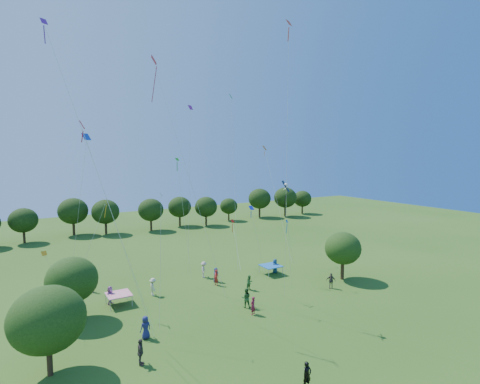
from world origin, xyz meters
name	(u,v)px	position (x,y,z in m)	size (l,w,h in m)	color
near_tree_west	(47,319)	(-15.76, 11.71, 3.77)	(4.77, 4.77, 5.93)	#422B19
near_tree_north	(72,280)	(-13.38, 19.84, 3.58)	(4.34, 4.34, 5.54)	#422B19
near_tree_east	(343,248)	(14.65, 15.56, 3.64)	(4.10, 4.10, 5.50)	#422B19
treeline	(116,211)	(-1.73, 55.43, 4.09)	(88.01, 8.77, 6.77)	#422B19
tent_red_stripe	(119,294)	(-9.23, 21.15, 1.04)	(2.20, 2.20, 1.10)	red
tent_blue	(271,266)	(8.60, 21.23, 1.04)	(2.20, 2.20, 1.10)	#1A5CAD
man_in_black	(307,375)	(-2.30, 2.09, 0.84)	(0.63, 0.40, 1.69)	black
crowd_person_0	(216,275)	(1.69, 22.18, 0.82)	(0.81, 0.44, 1.64)	navy
crowd_person_1	(253,306)	(0.60, 12.76, 0.82)	(0.62, 0.40, 1.65)	maroon
crowd_person_2	(250,283)	(3.62, 18.10, 0.79)	(0.78, 0.42, 1.59)	#295E28
crowd_person_3	(204,270)	(1.21, 24.31, 0.94)	(1.22, 0.55, 1.87)	#B9A294
crowd_person_4	(140,352)	(-10.36, 9.86, 0.91)	(1.07, 0.49, 1.83)	#413834
crowd_person_5	(110,295)	(-9.90, 21.74, 0.88)	(1.65, 0.59, 1.77)	#AE65A8
crowd_person_6	(146,327)	(-8.97, 13.34, 0.90)	(0.89, 0.48, 1.80)	navy
crowd_person_7	(216,278)	(1.21, 21.16, 0.87)	(0.65, 0.42, 1.74)	maroon
crowd_person_8	(246,298)	(0.91, 14.41, 0.92)	(0.91, 0.49, 1.85)	#2A5A26
crowd_person_9	(153,287)	(-5.68, 21.81, 0.90)	(1.18, 0.53, 1.81)	beige
crowd_person_10	(331,281)	(11.39, 14.05, 0.83)	(0.98, 0.44, 1.67)	#473F39
crowd_person_11	(59,305)	(-14.37, 21.60, 0.92)	(1.72, 0.62, 1.85)	#834C72
crowd_person_12	(275,266)	(9.35, 21.40, 0.87)	(0.85, 0.46, 1.73)	navy
crowd_person_13	(92,285)	(-10.85, 25.97, 0.78)	(0.58, 0.38, 1.57)	#A01D46
pirate_kite	(286,188)	(3.07, 11.32, 11.40)	(3.49, 3.18, 10.76)	black
red_high_kite	(165,103)	(-5.76, 16.78, 18.75)	(5.62, 3.36, 21.30)	red
small_kite_0	(234,229)	(5.97, 25.58, 5.00)	(2.55, 6.06, 4.78)	red
small_kite_1	(288,104)	(2.26, 10.22, 18.44)	(2.16, 2.78, 23.44)	red
small_kite_2	(51,264)	(-15.00, 19.10, 5.44)	(2.50, 3.40, 5.38)	orange
small_kite_3	(181,191)	(-2.44, 21.96, 10.57)	(1.74, 0.57, 12.67)	#1A8818
small_kite_4	(253,219)	(3.37, 17.01, 7.78)	(2.11, 0.47, 7.88)	#1327C0
small_kite_5	(79,123)	(-13.16, 13.20, 16.46)	(6.46, 1.94, 21.81)	#6E1895
small_kite_6	(161,230)	(-7.71, 12.93, 8.56)	(1.11, 1.83, 10.11)	silver
small_kite_7	(288,231)	(8.90, 18.37, 5.80)	(2.68, 1.90, 5.82)	#0B69B0
small_kite_8	(99,176)	(-12.55, 10.24, 13.00)	(4.49, 0.76, 15.06)	red
small_kite_9	(268,165)	(12.14, 26.92, 12.98)	(1.85, 8.47, 14.22)	orange
small_kite_10	(101,215)	(-10.65, 20.72, 8.91)	(3.34, 1.36, 9.10)	orange
small_kite_11	(232,137)	(4.96, 24.09, 16.36)	(1.72, 4.33, 20.16)	green
small_kite_12	(84,162)	(-11.79, 21.64, 13.68)	(2.41, 0.78, 14.91)	#123CBC
small_kite_13	(190,154)	(-1.73, 21.11, 14.41)	(0.59, 2.14, 17.92)	#9B1982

